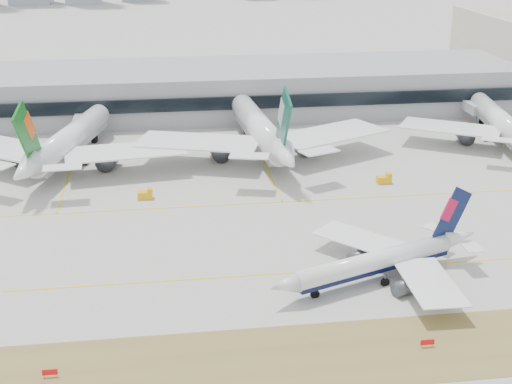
{
  "coord_description": "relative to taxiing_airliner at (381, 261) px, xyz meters",
  "views": [
    {
      "loc": [
        -11.64,
        -121.05,
        61.86
      ],
      "look_at": [
        7.54,
        18.0,
        7.5
      ],
      "focal_mm": 50.0,
      "sensor_mm": 36.0,
      "label": 1
    }
  ],
  "objects": [
    {
      "name": "widebody_eva",
      "position": [
        -63.05,
        73.36,
        2.66
      ],
      "size": [
        64.76,
        64.64,
        23.84
      ],
      "rotation": [
        0.0,
        0.0,
        1.32
      ],
      "color": "white",
      "rests_on": "ground"
    },
    {
      "name": "terminal",
      "position": [
        -26.68,
        124.4,
        3.82
      ],
      "size": [
        280.0,
        43.1,
        15.0
      ],
      "color": "gray",
      "rests_on": "ground"
    },
    {
      "name": "hold_sign_left",
      "position": [
        -55.9,
        -22.44,
        -2.8
      ],
      "size": [
        2.2,
        0.15,
        1.35
      ],
      "color": "red",
      "rests_on": "ground"
    },
    {
      "name": "hold_sign_right",
      "position": [
        0.55,
        -22.44,
        -2.8
      ],
      "size": [
        2.2,
        0.15,
        1.35
      ],
      "color": "red",
      "rests_on": "ground"
    },
    {
      "name": "gse_c",
      "position": [
        15.97,
        48.46,
        -2.63
      ],
      "size": [
        3.55,
        2.0,
        2.6
      ],
      "color": "#E8A30C",
      "rests_on": "ground"
    },
    {
      "name": "gse_b",
      "position": [
        -42.72,
        45.98,
        -2.63
      ],
      "size": [
        3.55,
        2.0,
        2.6
      ],
      "color": "#E8A30C",
      "rests_on": "ground"
    },
    {
      "name": "taxiing_airliner",
      "position": [
        0.0,
        0.0,
        0.0
      ],
      "size": [
        43.68,
        36.98,
        15.26
      ],
      "rotation": [
        0.0,
        0.0,
        3.5
      ],
      "color": "white",
      "rests_on": "ground"
    },
    {
      "name": "ground",
      "position": [
        -26.68,
        9.56,
        -3.68
      ],
      "size": [
        3000.0,
        3000.0,
        0.0
      ],
      "primitive_type": "plane",
      "color": "#A3A099",
      "rests_on": "ground"
    },
    {
      "name": "widebody_cathay",
      "position": [
        -11.12,
        75.17,
        3.08
      ],
      "size": [
        71.14,
        69.76,
        25.42
      ],
      "rotation": [
        0.0,
        0.0,
        1.64
      ],
      "color": "white",
      "rests_on": "ground"
    },
    {
      "name": "widebody_china_air",
      "position": [
        59.81,
        77.62,
        2.12
      ],
      "size": [
        60.4,
        59.75,
        21.81
      ],
      "rotation": [
        0.0,
        0.0,
        1.41
      ],
      "color": "white",
      "rests_on": "ground"
    }
  ]
}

